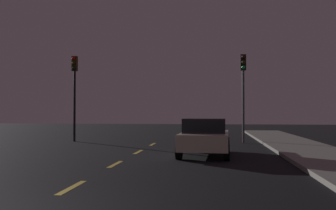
# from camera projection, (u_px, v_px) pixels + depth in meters

# --- Properties ---
(ground_plane) EXTENTS (80.00, 80.00, 0.00)m
(ground_plane) POSITION_uv_depth(u_px,v_px,m) (120.00, 162.00, 12.85)
(ground_plane) COLOR black
(lane_stripe_second) EXTENTS (0.16, 1.60, 0.01)m
(lane_stripe_second) POSITION_uv_depth(u_px,v_px,m) (72.00, 187.00, 8.49)
(lane_stripe_second) COLOR #EACC4C
(lane_stripe_second) RESTS_ON ground_plane
(lane_stripe_third) EXTENTS (0.16, 1.60, 0.01)m
(lane_stripe_third) POSITION_uv_depth(u_px,v_px,m) (115.00, 164.00, 12.26)
(lane_stripe_third) COLOR #EACC4C
(lane_stripe_third) RESTS_ON ground_plane
(lane_stripe_fourth) EXTENTS (0.16, 1.60, 0.01)m
(lane_stripe_fourth) POSITION_uv_depth(u_px,v_px,m) (138.00, 152.00, 16.03)
(lane_stripe_fourth) COLOR #EACC4C
(lane_stripe_fourth) RESTS_ON ground_plane
(lane_stripe_fifth) EXTENTS (0.16, 1.60, 0.01)m
(lane_stripe_fifth) POSITION_uv_depth(u_px,v_px,m) (153.00, 144.00, 19.80)
(lane_stripe_fifth) COLOR #EACC4C
(lane_stripe_fifth) RESTS_ON ground_plane
(traffic_signal_left) EXTENTS (0.32, 0.38, 5.17)m
(traffic_signal_left) POSITION_uv_depth(u_px,v_px,m) (74.00, 82.00, 21.83)
(traffic_signal_left) COLOR black
(traffic_signal_left) RESTS_ON ground_plane
(traffic_signal_right) EXTENTS (0.32, 0.38, 5.07)m
(traffic_signal_right) POSITION_uv_depth(u_px,v_px,m) (243.00, 81.00, 20.57)
(traffic_signal_right) COLOR #4C4C51
(traffic_signal_right) RESTS_ON ground_plane
(car_stopped_ahead) EXTENTS (2.13, 4.17, 1.52)m
(car_stopped_ahead) POSITION_uv_depth(u_px,v_px,m) (205.00, 137.00, 14.78)
(car_stopped_ahead) COLOR beige
(car_stopped_ahead) RESTS_ON ground_plane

